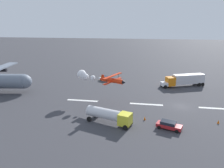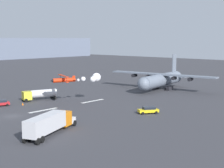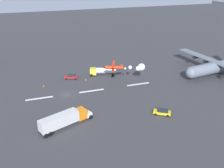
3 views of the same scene
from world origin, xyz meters
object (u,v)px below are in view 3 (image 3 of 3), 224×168
at_px(cargo_transport_plane, 214,67).
at_px(stunt_biplane_red, 131,67).
at_px(fuel_tanker_truck, 103,71).
at_px(airport_staff_sedan, 71,77).
at_px(semi_truck_orange, 64,119).
at_px(followme_car_yellow, 162,112).
at_px(traffic_cone_far, 86,79).
at_px(traffic_cone_near, 44,86).

relative_size(cargo_transport_plane, stunt_biplane_red, 2.84).
distance_m(cargo_transport_plane, fuel_tanker_truck, 39.83).
distance_m(fuel_tanker_truck, airport_staff_sedan, 11.41).
distance_m(semi_truck_orange, followme_car_yellow, 25.48).
relative_size(fuel_tanker_truck, traffic_cone_far, 12.74).
distance_m(cargo_transport_plane, stunt_biplane_red, 31.41).
bearing_deg(stunt_biplane_red, traffic_cone_far, 145.83).
relative_size(stunt_biplane_red, airport_staff_sedan, 2.62).
relative_size(fuel_tanker_truck, traffic_cone_near, 12.74).
xyz_separation_m(stunt_biplane_red, traffic_cone_near, (-27.37, 8.09, -5.99)).
distance_m(followme_car_yellow, airport_staff_sedan, 37.01).
relative_size(semi_truck_orange, fuel_tanker_truck, 1.45).
bearing_deg(traffic_cone_far, fuel_tanker_truck, 20.75).
distance_m(airport_staff_sedan, traffic_cone_near, 10.62).
distance_m(followme_car_yellow, traffic_cone_near, 39.86).
bearing_deg(traffic_cone_far, stunt_biplane_red, -34.17).
relative_size(fuel_tanker_truck, airport_staff_sedan, 1.94).
xyz_separation_m(semi_truck_orange, traffic_cone_far, (11.58, 26.46, -1.74)).
bearing_deg(fuel_tanker_truck, followme_car_yellow, -77.80).
height_order(airport_staff_sedan, traffic_cone_near, airport_staff_sedan).
xyz_separation_m(semi_truck_orange, followme_car_yellow, (25.31, -2.60, -1.30)).
bearing_deg(fuel_tanker_truck, stunt_biplane_red, -61.77).
xyz_separation_m(airport_staff_sedan, traffic_cone_near, (-9.86, -3.92, -0.44)).
bearing_deg(traffic_cone_far, traffic_cone_near, -176.96).
bearing_deg(cargo_transport_plane, traffic_cone_near, 169.95).
relative_size(semi_truck_orange, airport_staff_sedan, 2.80).
distance_m(fuel_tanker_truck, followme_car_yellow, 32.42).
relative_size(cargo_transport_plane, followme_car_yellow, 7.73).
distance_m(cargo_transport_plane, traffic_cone_near, 59.56).
distance_m(stunt_biplane_red, fuel_tanker_truck, 13.80).
bearing_deg(airport_staff_sedan, traffic_cone_near, -158.34).
xyz_separation_m(followme_car_yellow, traffic_cone_far, (-13.74, 29.06, -0.44)).
bearing_deg(airport_staff_sedan, semi_truck_orange, -103.50).
height_order(fuel_tanker_truck, followme_car_yellow, fuel_tanker_truck).
distance_m(stunt_biplane_red, semi_truck_orange, 30.56).
bearing_deg(traffic_cone_near, stunt_biplane_red, -16.46).
bearing_deg(cargo_transport_plane, fuel_tanker_truck, 159.79).
xyz_separation_m(stunt_biplane_red, traffic_cone_far, (-13.03, 8.85, -5.99)).
height_order(cargo_transport_plane, stunt_biplane_red, cargo_transport_plane).
height_order(stunt_biplane_red, semi_truck_orange, stunt_biplane_red).
height_order(followme_car_yellow, traffic_cone_near, followme_car_yellow).
distance_m(semi_truck_orange, traffic_cone_far, 28.94).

